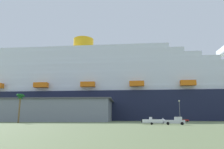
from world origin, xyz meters
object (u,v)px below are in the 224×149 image
at_px(street_lamp, 180,108).
at_px(parked_car_green_wagon, 151,120).
at_px(pickup_truck, 175,121).
at_px(parked_car_red_hatchback, 183,120).
at_px(cruise_ship, 134,92).
at_px(palm_tree, 20,99).
at_px(small_boat_on_trailer, 155,121).

xyz_separation_m(street_lamp, parked_car_green_wagon, (-8.94, 9.54, -4.47)).
relative_size(pickup_truck, parked_car_red_hatchback, 1.26).
height_order(cruise_ship, street_lamp, cruise_ship).
bearing_deg(palm_tree, pickup_truck, -18.94).
relative_size(cruise_ship, parked_car_green_wagon, 60.64).
bearing_deg(small_boat_on_trailer, street_lamp, 54.15).
relative_size(palm_tree, parked_car_red_hatchback, 2.26).
bearing_deg(parked_car_green_wagon, palm_tree, -168.91).
distance_m(cruise_ship, palm_tree, 75.08).
xyz_separation_m(palm_tree, parked_car_red_hatchback, (64.00, 14.53, -7.64)).
xyz_separation_m(small_boat_on_trailer, parked_car_red_hatchback, (17.54, 31.06, -0.13)).
relative_size(small_boat_on_trailer, parked_car_green_wagon, 1.72).
relative_size(street_lamp, parked_car_red_hatchback, 1.75).
distance_m(small_boat_on_trailer, palm_tree, 49.89).
relative_size(cruise_ship, street_lamp, 34.42).
xyz_separation_m(palm_tree, street_lamp, (58.54, 0.18, -3.17)).
height_order(pickup_truck, street_lamp, street_lamp).
bearing_deg(parked_car_red_hatchback, street_lamp, -110.84).
distance_m(cruise_ship, parked_car_red_hatchback, 48.90).
xyz_separation_m(pickup_truck, small_boat_on_trailer, (-5.38, 1.25, -0.08)).
xyz_separation_m(small_boat_on_trailer, parked_car_green_wagon, (3.14, 26.26, -0.13)).
bearing_deg(pickup_truck, parked_car_green_wagon, 94.65).
bearing_deg(parked_car_green_wagon, pickup_truck, -85.35).
distance_m(pickup_truck, small_boat_on_trailer, 5.52).
height_order(palm_tree, parked_car_red_hatchback, palm_tree).
xyz_separation_m(cruise_ship, small_boat_on_trailer, (-1.04, -73.97, -16.54)).
xyz_separation_m(pickup_truck, parked_car_red_hatchback, (12.16, 32.32, -0.21)).
distance_m(pickup_truck, parked_car_red_hatchback, 34.53).
height_order(small_boat_on_trailer, street_lamp, street_lamp).
bearing_deg(small_boat_on_trailer, parked_car_red_hatchback, 60.55).
xyz_separation_m(cruise_ship, street_lamp, (11.04, -57.26, -12.20)).
bearing_deg(cruise_ship, street_lamp, -79.09).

